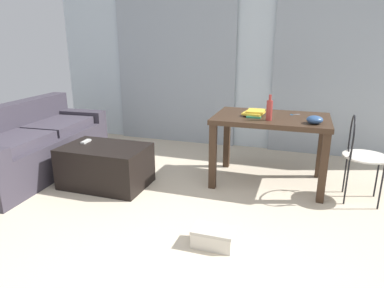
{
  "coord_description": "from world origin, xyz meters",
  "views": [
    {
      "loc": [
        0.67,
        -1.73,
        1.49
      ],
      "look_at": [
        -0.44,
        1.65,
        0.41
      ],
      "focal_mm": 31.65,
      "sensor_mm": 36.0,
      "label": 1
    }
  ],
  "objects_px": {
    "book_stack": "(255,113)",
    "tv_remote_primary": "(86,141)",
    "shoebox": "(213,237)",
    "coffee_table": "(106,166)",
    "scissors": "(294,115)",
    "bottle_near": "(269,110)",
    "bowl": "(315,120)",
    "couch": "(32,146)",
    "wire_chair": "(359,149)",
    "craft_table": "(271,127)"
  },
  "relations": [
    {
      "from": "wire_chair",
      "to": "shoebox",
      "type": "relative_size",
      "value": 2.67
    },
    {
      "from": "craft_table",
      "to": "tv_remote_primary",
      "type": "bearing_deg",
      "value": -163.89
    },
    {
      "from": "coffee_table",
      "to": "shoebox",
      "type": "bearing_deg",
      "value": -28.34
    },
    {
      "from": "coffee_table",
      "to": "tv_remote_primary",
      "type": "height_order",
      "value": "tv_remote_primary"
    },
    {
      "from": "craft_table",
      "to": "bowl",
      "type": "relative_size",
      "value": 7.74
    },
    {
      "from": "book_stack",
      "to": "tv_remote_primary",
      "type": "relative_size",
      "value": 2.03
    },
    {
      "from": "craft_table",
      "to": "shoebox",
      "type": "relative_size",
      "value": 3.74
    },
    {
      "from": "wire_chair",
      "to": "bottle_near",
      "type": "xyz_separation_m",
      "value": [
        -0.85,
        -0.03,
        0.33
      ]
    },
    {
      "from": "wire_chair",
      "to": "tv_remote_primary",
      "type": "height_order",
      "value": "wire_chair"
    },
    {
      "from": "couch",
      "to": "tv_remote_primary",
      "type": "bearing_deg",
      "value": -1.79
    },
    {
      "from": "coffee_table",
      "to": "craft_table",
      "type": "distance_m",
      "value": 1.8
    },
    {
      "from": "wire_chair",
      "to": "bottle_near",
      "type": "relative_size",
      "value": 3.3
    },
    {
      "from": "couch",
      "to": "scissors",
      "type": "relative_size",
      "value": 20.13
    },
    {
      "from": "couch",
      "to": "bowl",
      "type": "height_order",
      "value": "bowl"
    },
    {
      "from": "wire_chair",
      "to": "bottle_near",
      "type": "height_order",
      "value": "bottle_near"
    },
    {
      "from": "coffee_table",
      "to": "tv_remote_primary",
      "type": "xyz_separation_m",
      "value": [
        -0.27,
        0.07,
        0.23
      ]
    },
    {
      "from": "craft_table",
      "to": "couch",
      "type": "bearing_deg",
      "value": -168.84
    },
    {
      "from": "coffee_table",
      "to": "bottle_near",
      "type": "distance_m",
      "value": 1.8
    },
    {
      "from": "couch",
      "to": "bottle_near",
      "type": "relative_size",
      "value": 7.92
    },
    {
      "from": "coffee_table",
      "to": "wire_chair",
      "type": "bearing_deg",
      "value": 10.25
    },
    {
      "from": "craft_table",
      "to": "book_stack",
      "type": "bearing_deg",
      "value": -172.55
    },
    {
      "from": "scissors",
      "to": "bottle_near",
      "type": "bearing_deg",
      "value": -122.74
    },
    {
      "from": "craft_table",
      "to": "bowl",
      "type": "bearing_deg",
      "value": -26.77
    },
    {
      "from": "wire_chair",
      "to": "scissors",
      "type": "bearing_deg",
      "value": 152.78
    },
    {
      "from": "coffee_table",
      "to": "bowl",
      "type": "xyz_separation_m",
      "value": [
        2.06,
        0.41,
        0.56
      ]
    },
    {
      "from": "shoebox",
      "to": "wire_chair",
      "type": "bearing_deg",
      "value": 47.51
    },
    {
      "from": "scissors",
      "to": "shoebox",
      "type": "distance_m",
      "value": 1.72
    },
    {
      "from": "couch",
      "to": "bottle_near",
      "type": "bearing_deg",
      "value": 7.04
    },
    {
      "from": "bottle_near",
      "to": "scissors",
      "type": "xyz_separation_m",
      "value": [
        0.22,
        0.35,
        -0.1
      ]
    },
    {
      "from": "bowl",
      "to": "bottle_near",
      "type": "bearing_deg",
      "value": 178.25
    },
    {
      "from": "book_stack",
      "to": "tv_remote_primary",
      "type": "bearing_deg",
      "value": -163.06
    },
    {
      "from": "bottle_near",
      "to": "tv_remote_primary",
      "type": "distance_m",
      "value": 1.98
    },
    {
      "from": "coffee_table",
      "to": "scissors",
      "type": "relative_size",
      "value": 8.84
    },
    {
      "from": "couch",
      "to": "bowl",
      "type": "xyz_separation_m",
      "value": [
        3.1,
        0.32,
        0.47
      ]
    },
    {
      "from": "craft_table",
      "to": "scissors",
      "type": "bearing_deg",
      "value": 34.85
    },
    {
      "from": "coffee_table",
      "to": "scissors",
      "type": "distance_m",
      "value": 2.08
    },
    {
      "from": "couch",
      "to": "scissors",
      "type": "xyz_separation_m",
      "value": [
        2.89,
        0.68,
        0.43
      ]
    },
    {
      "from": "bottle_near",
      "to": "bowl",
      "type": "xyz_separation_m",
      "value": [
        0.43,
        -0.01,
        -0.07
      ]
    },
    {
      "from": "book_stack",
      "to": "shoebox",
      "type": "height_order",
      "value": "book_stack"
    },
    {
      "from": "scissors",
      "to": "tv_remote_primary",
      "type": "height_order",
      "value": "scissors"
    },
    {
      "from": "bowl",
      "to": "scissors",
      "type": "xyz_separation_m",
      "value": [
        -0.2,
        0.36,
        -0.04
      ]
    },
    {
      "from": "bowl",
      "to": "scissors",
      "type": "relative_size",
      "value": 1.52
    },
    {
      "from": "book_stack",
      "to": "shoebox",
      "type": "bearing_deg",
      "value": -93.54
    },
    {
      "from": "couch",
      "to": "coffee_table",
      "type": "distance_m",
      "value": 1.04
    },
    {
      "from": "coffee_table",
      "to": "bottle_near",
      "type": "xyz_separation_m",
      "value": [
        1.63,
        0.42,
        0.63
      ]
    },
    {
      "from": "coffee_table",
      "to": "tv_remote_primary",
      "type": "bearing_deg",
      "value": 166.31
    },
    {
      "from": "couch",
      "to": "craft_table",
      "type": "relative_size",
      "value": 1.71
    },
    {
      "from": "coffee_table",
      "to": "bowl",
      "type": "height_order",
      "value": "bowl"
    },
    {
      "from": "bowl",
      "to": "book_stack",
      "type": "relative_size",
      "value": 0.52
    },
    {
      "from": "scissors",
      "to": "tv_remote_primary",
      "type": "xyz_separation_m",
      "value": [
        -2.13,
        -0.7,
        -0.3
      ]
    }
  ]
}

